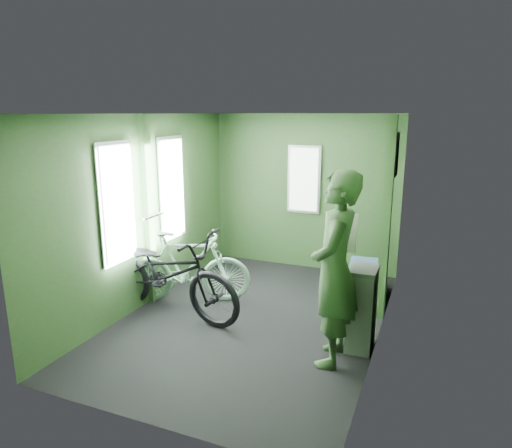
{
  "coord_description": "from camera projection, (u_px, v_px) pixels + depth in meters",
  "views": [
    {
      "loc": [
        1.87,
        -4.48,
        2.31
      ],
      "look_at": [
        0.0,
        0.1,
        1.1
      ],
      "focal_mm": 32.0,
      "sensor_mm": 36.0,
      "label": 1
    }
  ],
  "objects": [
    {
      "name": "waste_box",
      "position": [
        362.0,
        309.0,
        4.5
      ],
      "size": [
        0.25,
        0.35,
        0.85
      ],
      "primitive_type": "cube",
      "color": "slate",
      "rests_on": "ground"
    },
    {
      "name": "bicycle_black",
      "position": [
        169.0,
        315.0,
        5.36
      ],
      "size": [
        2.08,
        1.1,
        1.11
      ],
      "primitive_type": "imported",
      "rotation": [
        0.0,
        -0.11,
        1.41
      ],
      "color": "black",
      "rests_on": "ground"
    },
    {
      "name": "room",
      "position": [
        251.0,
        195.0,
        4.97
      ],
      "size": [
        4.0,
        4.02,
        2.31
      ],
      "color": "black",
      "rests_on": "ground"
    },
    {
      "name": "passenger",
      "position": [
        335.0,
        269.0,
        4.17
      ],
      "size": [
        0.48,
        0.7,
        1.83
      ],
      "rotation": [
        0.0,
        0.0,
        -1.51
      ],
      "color": "#314D2A",
      "rests_on": "ground"
    },
    {
      "name": "bench_seat",
      "position": [
        369.0,
        279.0,
        5.77
      ],
      "size": [
        0.56,
        0.88,
        0.88
      ],
      "rotation": [
        0.0,
        0.0,
        0.11
      ],
      "color": "navy",
      "rests_on": "ground"
    },
    {
      "name": "bicycle_mint",
      "position": [
        188.0,
        302.0,
        5.7
      ],
      "size": [
        1.66,
        1.1,
        0.99
      ],
      "primitive_type": "imported",
      "rotation": [
        0.0,
        -0.13,
        1.95
      ],
      "color": "#95D1AB",
      "rests_on": "ground"
    }
  ]
}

